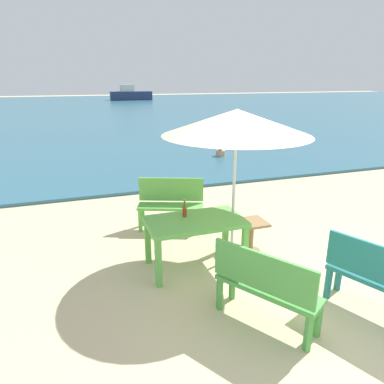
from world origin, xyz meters
TOP-DOWN VIEW (x-y plane):
  - ground_plane at (0.00, 0.00)m, footprint 120.00×120.00m
  - sea_water at (0.00, 30.00)m, footprint 120.00×50.00m
  - picnic_table_green at (-1.06, 1.31)m, footprint 1.40×0.80m
  - beer_bottle_amber at (-1.16, 1.48)m, footprint 0.07×0.07m
  - patio_umbrella at (-0.45, 1.34)m, footprint 2.10×2.10m
  - side_table_wood at (-0.05, 1.45)m, footprint 0.44×0.44m
  - bench_teal_center at (0.56, -0.47)m, footprint 0.80×1.25m
  - bench_green_left at (-0.76, -0.18)m, footprint 0.94×1.21m
  - bench_green_right at (-1.01, 2.81)m, footprint 1.25×0.76m
  - swimmer_person at (2.27, 8.07)m, footprint 0.34×0.34m
  - boat_barge at (4.73, 41.98)m, footprint 5.07×1.38m

SIDE VIEW (x-z plane):
  - ground_plane at x=0.00m, z-range 0.00..0.00m
  - sea_water at x=0.00m, z-range 0.00..0.08m
  - swimmer_person at x=2.27m, z-range 0.03..0.44m
  - side_table_wood at x=-0.05m, z-range 0.08..0.62m
  - bench_teal_center at x=0.56m, z-range 0.07..1.02m
  - bench_green_left at x=-0.76m, z-range 0.07..1.02m
  - bench_green_right at x=-1.01m, z-range 0.07..1.02m
  - picnic_table_green at x=-1.06m, z-range 0.27..1.03m
  - boat_barge at x=4.73m, z-range -0.18..1.67m
  - beer_bottle_amber at x=-1.16m, z-range 0.72..0.99m
  - patio_umbrella at x=-0.45m, z-range 0.97..3.27m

